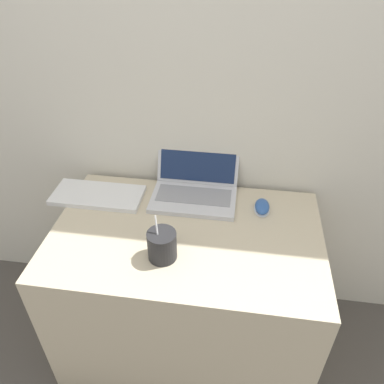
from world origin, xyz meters
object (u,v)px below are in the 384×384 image
(laptop, at_px, (196,182))
(external_keyboard, at_px, (98,195))
(drink_cup, at_px, (162,245))
(computer_mouse, at_px, (262,207))

(laptop, distance_m, external_keyboard, 0.42)
(laptop, distance_m, drink_cup, 0.39)
(laptop, height_order, external_keyboard, laptop)
(laptop, relative_size, drink_cup, 2.02)
(laptop, relative_size, computer_mouse, 3.38)
(laptop, distance_m, computer_mouse, 0.30)
(drink_cup, height_order, external_keyboard, drink_cup)
(computer_mouse, relative_size, external_keyboard, 0.27)
(external_keyboard, bearing_deg, drink_cup, -40.95)
(computer_mouse, distance_m, external_keyboard, 0.69)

